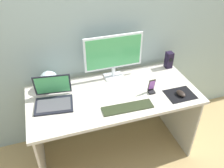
% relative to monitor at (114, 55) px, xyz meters
% --- Properties ---
extents(ground_plane, '(8.00, 8.00, 0.00)m').
position_rel_monitor_xyz_m(ground_plane, '(-0.09, -0.26, -0.99)').
color(ground_plane, tan).
extents(wall_back, '(6.00, 0.04, 2.50)m').
position_rel_monitor_xyz_m(wall_back, '(-0.09, 0.15, 0.26)').
color(wall_back, '#97ACA7').
rests_on(wall_back, ground_plane).
extents(desk, '(1.51, 0.70, 0.75)m').
position_rel_monitor_xyz_m(desk, '(-0.09, -0.26, -0.40)').
color(desk, beige).
rests_on(desk, ground_plane).
extents(monitor, '(0.56, 0.14, 0.44)m').
position_rel_monitor_xyz_m(monitor, '(0.00, 0.00, 0.00)').
color(monitor, white).
rests_on(monitor, desk).
extents(speaker_right, '(0.07, 0.07, 0.17)m').
position_rel_monitor_xyz_m(speaker_right, '(0.60, -0.00, -0.16)').
color(speaker_right, black).
rests_on(speaker_right, desk).
extents(laptop, '(0.34, 0.31, 0.23)m').
position_rel_monitor_xyz_m(laptop, '(-0.60, -0.22, -0.20)').
color(laptop, black).
rests_on(laptop, desk).
extents(fishbowl, '(0.18, 0.18, 0.18)m').
position_rel_monitor_xyz_m(fishbowl, '(-0.61, -0.01, -0.16)').
color(fishbowl, silver).
rests_on(fishbowl, desk).
extents(keyboard_external, '(0.43, 0.13, 0.01)m').
position_rel_monitor_xyz_m(keyboard_external, '(-0.03, -0.48, -0.24)').
color(keyboard_external, '#272F1B').
rests_on(keyboard_external, desk).
extents(mousepad, '(0.25, 0.20, 0.00)m').
position_rel_monitor_xyz_m(mousepad, '(0.47, -0.45, -0.24)').
color(mousepad, black).
rests_on(mousepad, desk).
extents(mouse, '(0.07, 0.11, 0.04)m').
position_rel_monitor_xyz_m(mouse, '(0.47, -0.46, -0.23)').
color(mouse, black).
rests_on(mouse, mousepad).
extents(phone_in_dock, '(0.06, 0.05, 0.14)m').
position_rel_monitor_xyz_m(phone_in_dock, '(0.24, -0.34, -0.20)').
color(phone_in_dock, black).
rests_on(phone_in_dock, desk).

